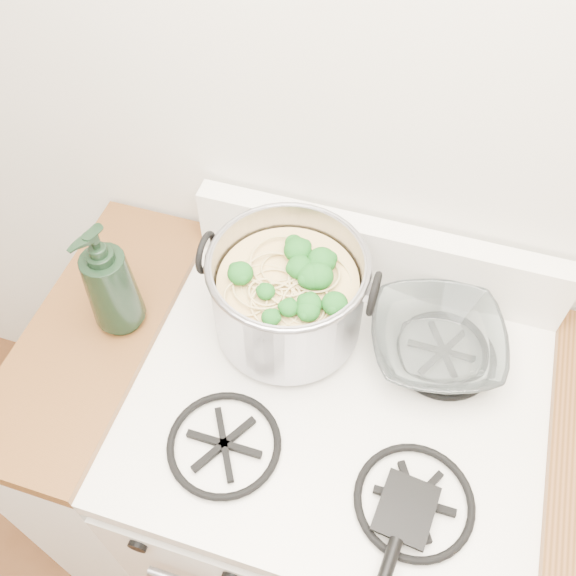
{
  "coord_description": "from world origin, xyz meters",
  "views": [
    {
      "loc": [
        0.07,
        0.71,
        1.98
      ],
      "look_at": [
        -0.14,
        1.39,
        1.04
      ],
      "focal_mm": 40.0,
      "sensor_mm": 36.0,
      "label": 1
    }
  ],
  "objects_px": {
    "stock_pot": "(288,295)",
    "glass_bowl": "(435,346)",
    "gas_range": "(326,488)",
    "bottle": "(108,279)",
    "spatula": "(407,507)"
  },
  "relations": [
    {
      "from": "gas_range",
      "to": "bottle",
      "type": "distance_m",
      "value": 0.77
    },
    {
      "from": "stock_pot",
      "to": "bottle",
      "type": "height_order",
      "value": "bottle"
    },
    {
      "from": "stock_pot",
      "to": "gas_range",
      "type": "bearing_deg",
      "value": -42.95
    },
    {
      "from": "stock_pot",
      "to": "glass_bowl",
      "type": "relative_size",
      "value": 3.23
    },
    {
      "from": "bottle",
      "to": "glass_bowl",
      "type": "bearing_deg",
      "value": 29.57
    },
    {
      "from": "spatula",
      "to": "glass_bowl",
      "type": "relative_size",
      "value": 3.06
    },
    {
      "from": "stock_pot",
      "to": "spatula",
      "type": "distance_m",
      "value": 0.42
    },
    {
      "from": "gas_range",
      "to": "glass_bowl",
      "type": "distance_m",
      "value": 0.54
    },
    {
      "from": "bottle",
      "to": "spatula",
      "type": "bearing_deg",
      "value": 0.4
    },
    {
      "from": "spatula",
      "to": "bottle",
      "type": "relative_size",
      "value": 1.18
    },
    {
      "from": "stock_pot",
      "to": "bottle",
      "type": "xyz_separation_m",
      "value": [
        -0.32,
        -0.09,
        0.04
      ]
    },
    {
      "from": "stock_pot",
      "to": "glass_bowl",
      "type": "height_order",
      "value": "stock_pot"
    },
    {
      "from": "glass_bowl",
      "to": "stock_pot",
      "type": "bearing_deg",
      "value": -175.15
    },
    {
      "from": "glass_bowl",
      "to": "gas_range",
      "type": "bearing_deg",
      "value": -134.9
    },
    {
      "from": "gas_range",
      "to": "spatula",
      "type": "distance_m",
      "value": 0.55
    }
  ]
}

